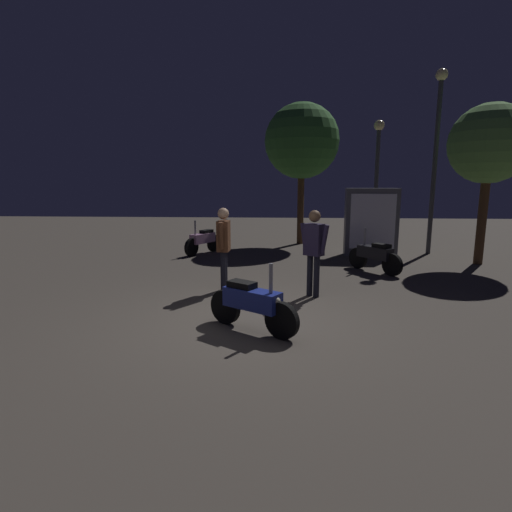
% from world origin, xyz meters
% --- Properties ---
extents(ground_plane, '(40.00, 40.00, 0.00)m').
position_xyz_m(ground_plane, '(0.00, 0.00, 0.00)').
color(ground_plane, '#4C443D').
extents(motorcycle_blue_foreground, '(1.44, 1.00, 1.11)m').
position_xyz_m(motorcycle_blue_foreground, '(0.17, -0.39, 0.44)').
color(motorcycle_blue_foreground, black).
rests_on(motorcycle_blue_foreground, ground_plane).
extents(motorcycle_black_parked_left, '(1.09, 1.38, 1.11)m').
position_xyz_m(motorcycle_black_parked_left, '(3.02, 3.95, 0.44)').
color(motorcycle_black_parked_left, black).
rests_on(motorcycle_black_parked_left, ground_plane).
extents(motorcycle_pink_parked_right, '(0.89, 1.50, 1.11)m').
position_xyz_m(motorcycle_pink_parked_right, '(-1.89, 6.36, 0.44)').
color(motorcycle_pink_parked_right, black).
rests_on(motorcycle_pink_parked_right, ground_plane).
extents(person_rider_beside, '(0.58, 0.48, 1.74)m').
position_xyz_m(person_rider_beside, '(1.26, 1.59, 1.05)').
color(person_rider_beside, black).
rests_on(person_rider_beside, ground_plane).
extents(person_bystander_far, '(0.25, 0.67, 1.76)m').
position_xyz_m(person_bystander_far, '(-0.59, 1.93, 1.06)').
color(person_bystander_far, black).
rests_on(person_bystander_far, ground_plane).
extents(streetlamp_near, '(0.36, 0.36, 4.42)m').
position_xyz_m(streetlamp_near, '(4.02, 8.57, 2.86)').
color(streetlamp_near, '#38383D').
rests_on(streetlamp_near, ground_plane).
extents(streetlamp_far, '(0.36, 0.36, 5.64)m').
position_xyz_m(streetlamp_far, '(5.40, 6.84, 3.53)').
color(streetlamp_far, '#38383D').
rests_on(streetlamp_far, ground_plane).
extents(tree_left_bg, '(2.13, 2.13, 4.37)m').
position_xyz_m(tree_left_bg, '(6.20, 5.20, 3.27)').
color(tree_left_bg, '#4C331E').
rests_on(tree_left_bg, ground_plane).
extents(tree_center_bg, '(2.69, 2.69, 5.09)m').
position_xyz_m(tree_center_bg, '(1.34, 8.77, 3.73)').
color(tree_center_bg, '#4C331E').
rests_on(tree_center_bg, ground_plane).
extents(kiosk_billboard, '(1.62, 0.62, 2.10)m').
position_xyz_m(kiosk_billboard, '(3.42, 6.35, 1.05)').
color(kiosk_billboard, '#595960').
rests_on(kiosk_billboard, ground_plane).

